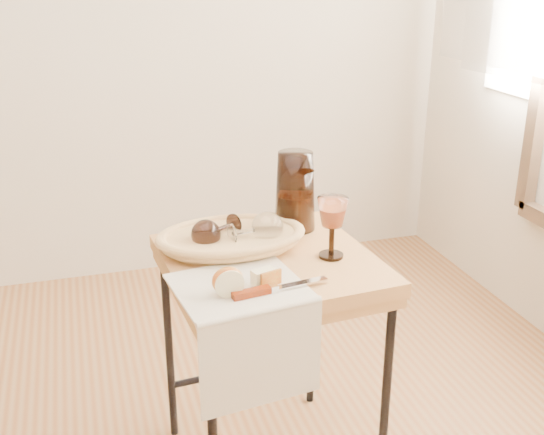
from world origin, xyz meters
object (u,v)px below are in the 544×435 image
object	(u,v)px
bread_basket	(231,240)
goblet_lying_b	(252,230)
goblet_lying_a	(218,230)
wine_goblet	(332,227)
tea_towel	(239,287)
side_table	(270,367)
pitcher	(295,191)
apple_half	(227,280)
table_knife	(277,287)

from	to	relation	value
bread_basket	goblet_lying_b	distance (m)	0.07
goblet_lying_a	wine_goblet	size ratio (longest dim) A/B	0.78
goblet_lying_a	tea_towel	bearing A→B (deg)	57.41
bread_basket	side_table	bearing A→B (deg)	-45.93
pitcher	apple_half	xyz separation A→B (m)	(-0.28, -0.35, -0.07)
goblet_lying_b	pitcher	size ratio (longest dim) A/B	0.52
bread_basket	goblet_lying_b	size ratio (longest dim) A/B	2.56
goblet_lying_b	table_knife	size ratio (longest dim) A/B	0.59
goblet_lying_a	goblet_lying_b	xyz separation A→B (m)	(0.09, -0.04, 0.00)
bread_basket	pitcher	size ratio (longest dim) A/B	1.34
wine_goblet	goblet_lying_b	bearing A→B (deg)	149.33
bread_basket	wine_goblet	size ratio (longest dim) A/B	2.15
goblet_lying_b	pitcher	world-z (taller)	pitcher
goblet_lying_a	goblet_lying_b	world-z (taller)	goblet_lying_b
tea_towel	goblet_lying_b	world-z (taller)	goblet_lying_b
side_table	goblet_lying_a	size ratio (longest dim) A/B	5.22
goblet_lying_b	wine_goblet	size ratio (longest dim) A/B	0.84
bread_basket	wine_goblet	distance (m)	0.28
goblet_lying_a	pitcher	xyz separation A→B (m)	(0.24, 0.07, 0.06)
goblet_lying_b	goblet_lying_a	bearing A→B (deg)	145.95
wine_goblet	apple_half	size ratio (longest dim) A/B	2.25
wine_goblet	table_knife	world-z (taller)	wine_goblet
pitcher	goblet_lying_b	bearing A→B (deg)	-126.05
goblet_lying_b	wine_goblet	bearing A→B (deg)	-41.09
goblet_lying_b	pitcher	xyz separation A→B (m)	(0.16, 0.11, 0.06)
goblet_lying_a	wine_goblet	xyz separation A→B (m)	(0.27, -0.15, 0.03)
side_table	tea_towel	distance (m)	0.39
tea_towel	goblet_lying_a	xyz separation A→B (m)	(0.01, 0.25, 0.05)
bread_basket	goblet_lying_b	bearing A→B (deg)	-21.33
table_knife	goblet_lying_a	bearing A→B (deg)	95.71
table_knife	wine_goblet	bearing A→B (deg)	29.71
side_table	table_knife	bearing A→B (deg)	-102.01
goblet_lying_a	table_knife	distance (m)	0.31
goblet_lying_b	table_knife	distance (m)	0.27
side_table	bread_basket	distance (m)	0.38
goblet_lying_a	side_table	bearing A→B (deg)	106.96
side_table	wine_goblet	distance (m)	0.45
wine_goblet	apple_half	xyz separation A→B (m)	(-0.31, -0.14, -0.04)
pitcher	apple_half	world-z (taller)	pitcher
bread_basket	pitcher	xyz separation A→B (m)	(0.21, 0.09, 0.09)
side_table	apple_half	size ratio (longest dim) A/B	9.11
side_table	pitcher	xyz separation A→B (m)	(0.13, 0.18, 0.45)
tea_towel	bread_basket	world-z (taller)	bread_basket
table_knife	bread_basket	bearing A→B (deg)	90.21
bread_basket	wine_goblet	xyz separation A→B (m)	(0.24, -0.13, 0.06)
bread_basket	goblet_lying_a	world-z (taller)	goblet_lying_a
goblet_lying_a	apple_half	world-z (taller)	goblet_lying_a
tea_towel	table_knife	bearing A→B (deg)	-39.10
goblet_lying_b	table_knife	bearing A→B (deg)	-103.20
bread_basket	pitcher	distance (m)	0.25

